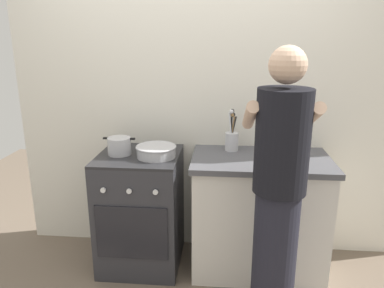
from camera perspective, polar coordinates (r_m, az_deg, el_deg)
ground at (r=2.98m, az=-1.24°, el=-19.48°), size 6.00×6.00×0.00m
back_wall at (r=2.94m, az=3.61°, el=6.68°), size 3.20×0.10×2.50m
countertop at (r=2.87m, az=10.23°, el=-10.65°), size 1.00×0.60×0.90m
stove_range at (r=2.92m, az=-7.91°, el=-10.06°), size 0.60×0.62×0.90m
pot at (r=2.76m, az=-11.18°, el=-0.31°), size 0.24×0.17×0.13m
mixing_bowl at (r=2.68m, az=-5.58°, el=-1.04°), size 0.30×0.30×0.08m
utensil_crock at (r=2.81m, az=6.17°, el=0.94°), size 0.10×0.10×0.32m
spice_bottle at (r=2.73m, az=11.93°, el=-0.98°), size 0.04×0.04×0.10m
person at (r=2.17m, az=13.21°, el=-8.00°), size 0.41×0.50×1.70m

